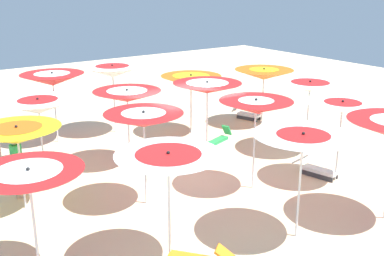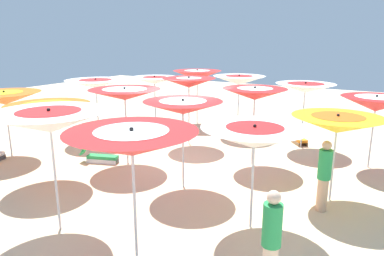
{
  "view_description": "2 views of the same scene",
  "coord_description": "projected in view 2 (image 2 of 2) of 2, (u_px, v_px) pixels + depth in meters",
  "views": [
    {
      "loc": [
        7.25,
        10.6,
        5.45
      ],
      "look_at": [
        0.19,
        0.67,
        1.58
      ],
      "focal_mm": 43.61,
      "sensor_mm": 36.0,
      "label": 1
    },
    {
      "loc": [
        5.63,
        -9.07,
        3.86
      ],
      "look_at": [
        0.78,
        -0.71,
        1.41
      ],
      "focal_mm": 33.11,
      "sensor_mm": 36.0,
      "label": 2
    }
  ],
  "objects": [
    {
      "name": "lounger_3",
      "position": [
        100.0,
        157.0,
        11.31
      ],
      "size": [
        1.26,
        0.68,
        0.62
      ],
      "rotation": [
        0.0,
        0.0,
        6.61
      ],
      "color": "silver",
      "rests_on": "ground"
    },
    {
      "name": "beach_umbrella_10",
      "position": [
        255.0,
        94.0,
        10.72
      ],
      "size": [
        1.95,
        1.95,
        2.46
      ],
      "color": "silver",
      "rests_on": "ground"
    },
    {
      "name": "beach_umbrella_8",
      "position": [
        155.0,
        81.0,
        14.82
      ],
      "size": [
        2.04,
        2.04,
        2.36
      ],
      "color": "silver",
      "rests_on": "ground"
    },
    {
      "name": "beach_umbrella_11",
      "position": [
        337.0,
        124.0,
        8.24
      ],
      "size": [
        2.1,
        2.1,
        2.17
      ],
      "color": "silver",
      "rests_on": "ground"
    },
    {
      "name": "beach_umbrella_2",
      "position": [
        50.0,
        121.0,
        6.83
      ],
      "size": [
        2.21,
        2.21,
        2.57
      ],
      "color": "silver",
      "rests_on": "ground"
    },
    {
      "name": "beach_umbrella_15",
      "position": [
        376.0,
        104.0,
        10.45
      ],
      "size": [
        2.01,
        2.01,
        2.26
      ],
      "color": "silver",
      "rests_on": "ground"
    },
    {
      "name": "beach_umbrella_4",
      "position": [
        96.0,
        84.0,
        13.56
      ],
      "size": [
        2.3,
        2.3,
        2.39
      ],
      "color": "silver",
      "rests_on": "ground"
    },
    {
      "name": "lounger_2",
      "position": [
        297.0,
        137.0,
        13.52
      ],
      "size": [
        1.17,
        1.33,
        0.57
      ],
      "rotation": [
        0.0,
        0.0,
        5.39
      ],
      "color": "olive",
      "rests_on": "ground"
    },
    {
      "name": "beach_umbrella_1",
      "position": [
        48.0,
        111.0,
        9.46
      ],
      "size": [
        2.21,
        2.21,
        2.23
      ],
      "color": "silver",
      "rests_on": "ground"
    },
    {
      "name": "beach_umbrella_14",
      "position": [
        305.0,
        88.0,
        12.42
      ],
      "size": [
        2.06,
        2.06,
        2.4
      ],
      "color": "silver",
      "rests_on": "ground"
    },
    {
      "name": "beach_umbrella_13",
      "position": [
        239.0,
        80.0,
        14.46
      ],
      "size": [
        2.13,
        2.13,
        2.45
      ],
      "color": "silver",
      "rests_on": "ground"
    },
    {
      "name": "beach_umbrella_5",
      "position": [
        125.0,
        94.0,
        10.75
      ],
      "size": [
        2.19,
        2.19,
        2.44
      ],
      "color": "silver",
      "rests_on": "ground"
    },
    {
      "name": "beach_umbrella_7",
      "position": [
        254.0,
        137.0,
        6.99
      ],
      "size": [
        2.14,
        2.14,
        2.23
      ],
      "color": "silver",
      "rests_on": "ground"
    },
    {
      "name": "beachgoer_0",
      "position": [
        271.0,
        240.0,
        5.39
      ],
      "size": [
        0.3,
        0.3,
        1.69
      ],
      "rotation": [
        0.0,
        0.0,
        1.43
      ],
      "color": "beige",
      "rests_on": "ground"
    },
    {
      "name": "beach_umbrella_9",
      "position": [
        189.0,
        83.0,
        12.84
      ],
      "size": [
        1.95,
        1.95,
        2.54
      ],
      "color": "silver",
      "rests_on": "ground"
    },
    {
      "name": "beach_umbrella_0",
      "position": [
        5.0,
        98.0,
        11.47
      ],
      "size": [
        2.27,
        2.27,
        2.24
      ],
      "color": "silver",
      "rests_on": "ground"
    },
    {
      "name": "beachgoer_1",
      "position": [
        324.0,
        175.0,
        7.97
      ],
      "size": [
        0.3,
        0.3,
        1.68
      ],
      "rotation": [
        0.0,
        0.0,
        0.88
      ],
      "color": "#D8A87F",
      "rests_on": "ground"
    },
    {
      "name": "ground",
      "position": [
        182.0,
        164.0,
        11.29
      ],
      "size": [
        40.92,
        40.92,
        0.04
      ],
      "primitive_type": "cube",
      "color": "beige"
    },
    {
      "name": "lounger_0",
      "position": [
        152.0,
        129.0,
        14.77
      ],
      "size": [
        0.65,
        1.37,
        0.51
      ],
      "rotation": [
        0.0,
        0.0,
        8.09
      ],
      "color": "#333338",
      "rests_on": "ground"
    },
    {
      "name": "beach_umbrella_6",
      "position": [
        183.0,
        107.0,
        8.98
      ],
      "size": [
        2.04,
        2.04,
        2.39
      ],
      "color": "silver",
      "rests_on": "ground"
    },
    {
      "name": "beach_umbrella_3",
      "position": [
        132.0,
        143.0,
        5.65
      ],
      "size": [
        2.15,
        2.15,
        2.5
      ],
      "color": "silver",
      "rests_on": "ground"
    },
    {
      "name": "beach_umbrella_12",
      "position": [
        197.0,
        75.0,
        16.15
      ],
      "size": [
        2.21,
        2.21,
        2.51
      ],
      "color": "silver",
      "rests_on": "ground"
    }
  ]
}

